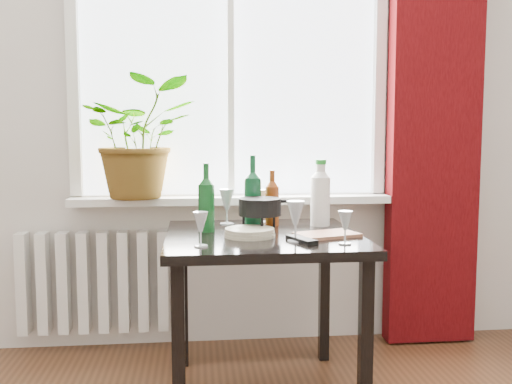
{
  "coord_description": "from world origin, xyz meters",
  "views": [
    {
      "loc": [
        -0.19,
        -0.93,
        1.18
      ],
      "look_at": [
        0.07,
        1.55,
        0.93
      ],
      "focal_mm": 40.0,
      "sensor_mm": 36.0,
      "label": 1
    }
  ],
  "objects": [
    {
      "name": "wineglass_back_center",
      "position": [
        0.13,
        1.87,
        0.83
      ],
      "size": [
        0.1,
        0.1,
        0.17
      ],
      "primitive_type": null,
      "rotation": [
        0.0,
        0.0,
        -0.4
      ],
      "color": "silver",
      "rests_on": "table"
    },
    {
      "name": "table",
      "position": [
        0.1,
        1.55,
        0.65
      ],
      "size": [
        0.85,
        0.85,
        0.74
      ],
      "color": "black",
      "rests_on": "ground"
    },
    {
      "name": "wineglass_far_right",
      "position": [
        0.4,
        1.28,
        0.81
      ],
      "size": [
        0.07,
        0.07,
        0.14
      ],
      "primitive_type": null,
      "rotation": [
        0.0,
        0.0,
        -0.27
      ],
      "color": "#B5BEC3",
      "rests_on": "table"
    },
    {
      "name": "wineglass_front_left",
      "position": [
        -0.18,
        1.29,
        0.81
      ],
      "size": [
        0.06,
        0.06,
        0.14
      ],
      "primitive_type": null,
      "rotation": [
        0.0,
        0.0,
        0.1
      ],
      "color": "silver",
      "rests_on": "table"
    },
    {
      "name": "potted_plant",
      "position": [
        -0.48,
        2.1,
        1.16
      ],
      "size": [
        0.63,
        0.57,
        0.63
      ],
      "primitive_type": "imported",
      "rotation": [
        0.0,
        0.0,
        0.15
      ],
      "color": "#29721E",
      "rests_on": "windowsill"
    },
    {
      "name": "tv_remote",
      "position": [
        0.24,
        1.34,
        0.75
      ],
      "size": [
        0.11,
        0.18,
        0.02
      ],
      "primitive_type": "cube",
      "rotation": [
        0.0,
        0.0,
        0.38
      ],
      "color": "black",
      "rests_on": "table"
    },
    {
      "name": "wine_bottle_left",
      "position": [
        -0.15,
        1.63,
        0.9
      ],
      "size": [
        0.08,
        0.08,
        0.32
      ],
      "primitive_type": null,
      "rotation": [
        0.0,
        0.0,
        0.16
      ],
      "color": "#0D4418",
      "rests_on": "table"
    },
    {
      "name": "fondue_pot",
      "position": [
        0.1,
        1.62,
        0.82
      ],
      "size": [
        0.25,
        0.22,
        0.15
      ],
      "primitive_type": null,
      "rotation": [
        0.0,
        0.0,
        -0.12
      ],
      "color": "black",
      "rests_on": "table"
    },
    {
      "name": "wineglass_front_right",
      "position": [
        0.21,
        1.35,
        0.83
      ],
      "size": [
        0.09,
        0.09,
        0.17
      ],
      "primitive_type": null,
      "rotation": [
        0.0,
        0.0,
        -0.37
      ],
      "color": "silver",
      "rests_on": "table"
    },
    {
      "name": "radiator",
      "position": [
        -0.75,
        2.18,
        0.38
      ],
      "size": [
        0.8,
        0.1,
        0.55
      ],
      "color": "silver",
      "rests_on": "ground"
    },
    {
      "name": "windowsill",
      "position": [
        0.0,
        2.15,
        0.82
      ],
      "size": [
        1.72,
        0.2,
        0.04
      ],
      "color": "white",
      "rests_on": "ground"
    },
    {
      "name": "window",
      "position": [
        0.0,
        2.22,
        1.6
      ],
      "size": [
        1.72,
        0.08,
        1.62
      ],
      "color": "white",
      "rests_on": "ground"
    },
    {
      "name": "cutting_board",
      "position": [
        0.37,
        1.46,
        0.75
      ],
      "size": [
        0.3,
        0.24,
        0.01
      ],
      "primitive_type": "cube",
      "rotation": [
        0.0,
        0.0,
        0.31
      ],
      "color": "#A7694B",
      "rests_on": "table"
    },
    {
      "name": "wineglass_back_left",
      "position": [
        -0.04,
        1.83,
        0.83
      ],
      "size": [
        0.08,
        0.08,
        0.18
      ],
      "primitive_type": null,
      "rotation": [
        0.0,
        0.0,
        -0.05
      ],
      "color": "#B7BAC5",
      "rests_on": "table"
    },
    {
      "name": "curtain",
      "position": [
        1.12,
        2.12,
        1.3
      ],
      "size": [
        0.5,
        0.12,
        2.56
      ],
      "color": "#370507",
      "rests_on": "ground"
    },
    {
      "name": "wine_bottle_right",
      "position": [
        0.08,
        1.75,
        0.91
      ],
      "size": [
        0.1,
        0.1,
        0.35
      ],
      "primitive_type": null,
      "rotation": [
        0.0,
        0.0,
        0.21
      ],
      "color": "#0C4222",
      "rests_on": "table"
    },
    {
      "name": "bottle_amber",
      "position": [
        0.17,
        1.78,
        0.88
      ],
      "size": [
        0.09,
        0.09,
        0.27
      ],
      "primitive_type": null,
      "rotation": [
        0.0,
        0.0,
        -0.4
      ],
      "color": "maroon",
      "rests_on": "table"
    },
    {
      "name": "cleaning_bottle",
      "position": [
        0.4,
        1.75,
        0.9
      ],
      "size": [
        0.11,
        0.11,
        0.33
      ],
      "primitive_type": null,
      "rotation": [
        0.0,
        0.0,
        0.21
      ],
      "color": "white",
      "rests_on": "table"
    },
    {
      "name": "plate_stack",
      "position": [
        0.04,
        1.48,
        0.76
      ],
      "size": [
        0.25,
        0.25,
        0.04
      ],
      "primitive_type": "cylinder",
      "rotation": [
        0.0,
        0.0,
        0.13
      ],
      "color": "beige",
      "rests_on": "table"
    }
  ]
}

